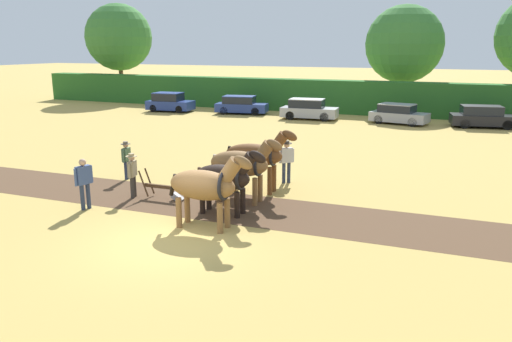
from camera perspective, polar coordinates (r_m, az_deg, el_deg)
ground_plane at (r=14.45m, az=-9.70°, el=-8.01°), size 240.00×240.00×0.00m
plowed_furrow_strip at (r=19.10m, az=-13.63°, el=-2.69°), size 26.16×3.96×0.01m
hedgerow at (r=41.72m, az=12.77°, el=8.16°), size 65.03×1.72×2.68m
tree_far_left at (r=54.98m, az=-15.42°, el=14.51°), size 6.76×6.76×9.67m
tree_left at (r=45.36m, az=16.59°, el=13.72°), size 6.53×6.53×8.83m
draft_horse_lead_left at (r=14.98m, az=-5.75°, el=-1.62°), size 2.82×1.02×2.42m
draft_horse_lead_right at (r=16.22m, az=-3.51°, el=-0.73°), size 2.63×0.93×2.29m
draft_horse_trail_left at (r=17.44m, az=-1.61°, el=0.82°), size 2.82×1.00×2.42m
draft_horse_trail_right at (r=18.70m, az=0.08°, el=1.83°), size 2.97×0.94×2.51m
plow at (r=18.30m, az=-10.25°, el=-2.21°), size 1.73×0.47×1.13m
farmer_at_plow at (r=18.62m, az=-13.95°, el=-0.13°), size 0.41×0.62×1.64m
farmer_beside_team at (r=20.05m, az=3.50°, el=1.46°), size 0.51×0.49×1.73m
farmer_onlooker_left at (r=17.69m, az=-19.07°, el=-0.96°), size 0.32×0.68×1.75m
farmer_onlooker_right at (r=21.31m, az=-14.60°, el=1.49°), size 0.40×0.62×1.59m
parked_car_far_left at (r=43.27m, az=-9.83°, el=7.72°), size 4.00×2.22×1.59m
parked_car_left at (r=41.12m, az=-1.73°, el=7.53°), size 4.42×2.44×1.47m
parked_car_center_left at (r=38.20m, az=6.02°, el=7.01°), size 4.32×2.08×1.54m
parked_car_center at (r=37.14m, az=15.98°, el=6.26°), size 4.21×2.53×1.41m
parked_car_center_right at (r=37.46m, az=24.51°, el=5.64°), size 4.51×2.55×1.48m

